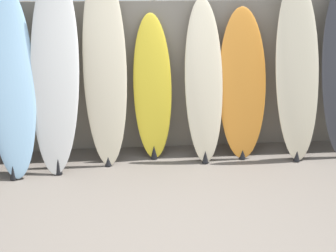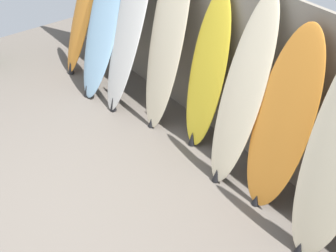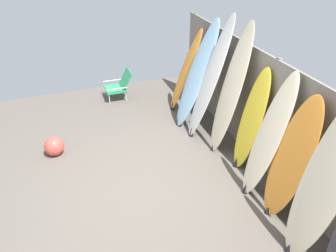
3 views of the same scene
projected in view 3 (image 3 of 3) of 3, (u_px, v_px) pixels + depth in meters
The scene contains 12 objects.
ground at pixel (143, 190), 4.88m from camera, with size 7.68×7.68×0.00m, color #5B544C.
fence_back at pixel (267, 115), 4.97m from camera, with size 6.08×0.11×1.80m.
surfboard_orange_0 at pixel (186, 71), 6.65m from camera, with size 0.52×0.72×1.71m.
surfboard_skyblue_1 at pixel (197, 75), 6.06m from camera, with size 0.62×0.91×2.02m.
surfboard_white_2 at pixel (210, 80), 5.65m from camera, with size 0.60×0.77×2.21m.
surfboard_cream_3 at pixel (230, 92), 5.24m from camera, with size 0.51×0.58×2.21m.
surfboard_yellow_4 at pixel (251, 121), 4.97m from camera, with size 0.47×0.42×1.68m.
surfboard_cream_5 at pixel (268, 138), 4.43m from camera, with size 0.46×0.59×1.85m.
surfboard_orange_6 at pixel (291, 160), 4.09m from camera, with size 0.57×0.45×1.75m.
surfboard_cream_7 at pixel (325, 182), 3.48m from camera, with size 0.59×0.62×2.08m.
beach_chair at pixel (120, 85), 7.33m from camera, with size 0.50×0.58×0.63m.
beach_ball at pixel (54, 146), 5.56m from camera, with size 0.33×0.33×0.33m, color #E54C3F.
Camera 3 is at (3.57, -0.85, 3.37)m, focal length 35.00 mm.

